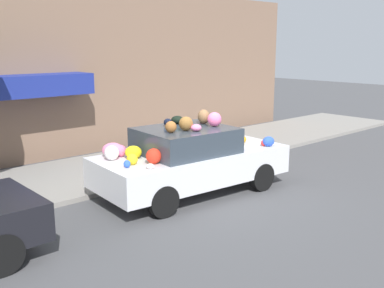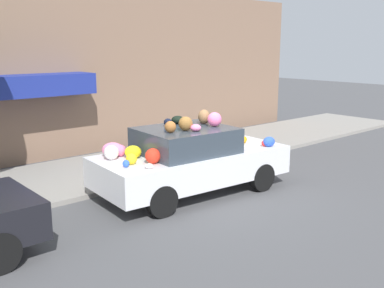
# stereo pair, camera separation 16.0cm
# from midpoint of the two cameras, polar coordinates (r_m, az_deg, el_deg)

# --- Properties ---
(ground_plane) EXTENTS (60.00, 60.00, 0.00)m
(ground_plane) POSITION_cam_midpoint_polar(r_m,az_deg,el_deg) (10.02, -0.41, -6.16)
(ground_plane) COLOR #4C4C4F
(sidewalk_curb) EXTENTS (24.00, 3.20, 0.11)m
(sidewalk_curb) POSITION_cam_midpoint_polar(r_m,az_deg,el_deg) (12.07, -8.95, -2.79)
(sidewalk_curb) COLOR gray
(sidewalk_curb) RESTS_ON ground
(building_facade) EXTENTS (18.00, 1.20, 4.87)m
(building_facade) POSITION_cam_midpoint_polar(r_m,az_deg,el_deg) (13.52, -15.00, 8.73)
(building_facade) COLOR #846651
(building_facade) RESTS_ON ground
(fire_hydrant) EXTENTS (0.20, 0.20, 0.70)m
(fire_hydrant) POSITION_cam_midpoint_polar(r_m,az_deg,el_deg) (12.86, 4.45, 0.10)
(fire_hydrant) COLOR #B2B2B7
(fire_hydrant) RESTS_ON sidewalk_curb
(art_car) EXTENTS (4.40, 2.16, 1.79)m
(art_car) POSITION_cam_midpoint_polar(r_m,az_deg,el_deg) (9.78, -0.73, -1.86)
(art_car) COLOR silver
(art_car) RESTS_ON ground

